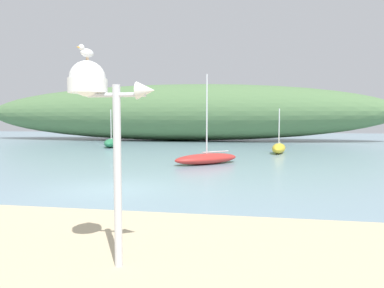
{
  "coord_description": "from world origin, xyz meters",
  "views": [
    {
      "loc": [
        4.98,
        -11.64,
        2.45
      ],
      "look_at": [
        1.92,
        5.93,
        1.25
      ],
      "focal_mm": 32.42,
      "sensor_mm": 36.0,
      "label": 1
    }
  ],
  "objects_px": {
    "sailboat_mid_channel": "(111,143)",
    "sailboat_by_sandbar": "(279,148)",
    "sailboat_inner_mooring": "(207,158)",
    "seagull_on_radar": "(86,52)",
    "mast_structure": "(96,95)"
  },
  "relations": [
    {
      "from": "seagull_on_radar",
      "to": "sailboat_mid_channel",
      "type": "height_order",
      "value": "seagull_on_radar"
    },
    {
      "from": "sailboat_by_sandbar",
      "to": "mast_structure",
      "type": "bearing_deg",
      "value": -101.31
    },
    {
      "from": "sailboat_mid_channel",
      "to": "sailboat_inner_mooring",
      "type": "xyz_separation_m",
      "value": [
        10.33,
        -10.85,
        -0.08
      ]
    },
    {
      "from": "mast_structure",
      "to": "seagull_on_radar",
      "type": "distance_m",
      "value": 0.66
    },
    {
      "from": "mast_structure",
      "to": "sailboat_by_sandbar",
      "type": "relative_size",
      "value": 0.94
    },
    {
      "from": "mast_structure",
      "to": "sailboat_mid_channel",
      "type": "relative_size",
      "value": 0.85
    },
    {
      "from": "seagull_on_radar",
      "to": "sailboat_inner_mooring",
      "type": "height_order",
      "value": "sailboat_inner_mooring"
    },
    {
      "from": "mast_structure",
      "to": "sailboat_by_sandbar",
      "type": "xyz_separation_m",
      "value": [
        4.34,
        21.69,
        -2.46
      ]
    },
    {
      "from": "sailboat_by_sandbar",
      "to": "sailboat_inner_mooring",
      "type": "relative_size",
      "value": 0.66
    },
    {
      "from": "seagull_on_radar",
      "to": "mast_structure",
      "type": "bearing_deg",
      "value": 6.14
    },
    {
      "from": "seagull_on_radar",
      "to": "sailboat_by_sandbar",
      "type": "height_order",
      "value": "seagull_on_radar"
    },
    {
      "from": "sailboat_by_sandbar",
      "to": "sailboat_inner_mooring",
      "type": "distance_m",
      "value": 8.56
    },
    {
      "from": "sailboat_mid_channel",
      "to": "sailboat_by_sandbar",
      "type": "bearing_deg",
      "value": -13.54
    },
    {
      "from": "sailboat_inner_mooring",
      "to": "mast_structure",
      "type": "bearing_deg",
      "value": -89.32
    },
    {
      "from": "seagull_on_radar",
      "to": "sailboat_mid_channel",
      "type": "bearing_deg",
      "value": 112.3
    }
  ]
}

